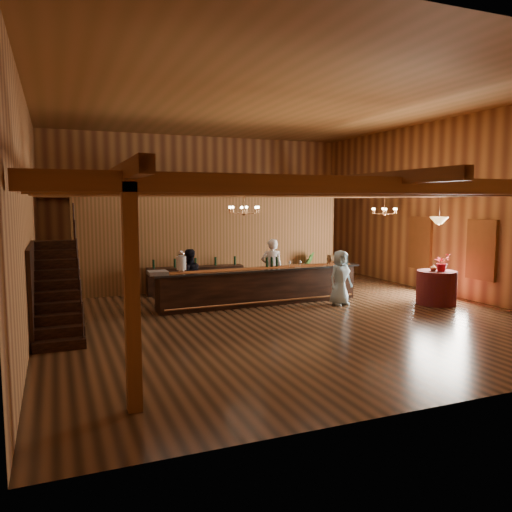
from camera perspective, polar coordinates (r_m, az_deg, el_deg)
name	(u,v)px	position (r m, az deg, el deg)	size (l,w,h in m)	color
floor	(270,308)	(13.86, 1.65, -5.98)	(14.00, 14.00, 0.00)	brown
ceiling	(271,104)	(13.79, 1.73, 16.96)	(14.00, 14.00, 0.00)	#965B2C
wall_back	(200,206)	(20.16, -6.37, 5.68)	(12.00, 0.10, 5.50)	#B47B41
wall_front	(470,215)	(7.68, 23.26, 4.37)	(12.00, 0.10, 5.50)	#B47B41
wall_left	(27,210)	(12.42, -24.66, 4.83)	(0.10, 14.00, 5.50)	#B47B41
wall_right	(445,207)	(16.88, 20.76, 5.22)	(0.10, 14.00, 5.50)	#B47B41
beam_grid	(263,190)	(14.02, 0.86, 7.50)	(11.90, 13.90, 0.39)	brown
support_posts	(278,252)	(13.16, 2.55, 0.42)	(9.20, 10.20, 3.20)	brown
partition_wall	(215,243)	(16.72, -4.73, 1.47)	(9.00, 0.18, 3.10)	brown
window_right_front	(482,250)	(15.77, 24.40, 0.65)	(0.12, 1.05, 1.75)	white
window_right_back	(421,243)	(17.65, 18.29, 1.43)	(0.12, 1.05, 1.75)	white
staircase	(57,290)	(11.83, -21.77, -3.62)	(1.00, 2.80, 2.00)	#371D11
backroom_boxes	(204,266)	(18.79, -5.92, -1.15)	(4.10, 0.60, 1.10)	#371D11
tasting_bar	(260,286)	(14.28, 0.49, -3.46)	(6.24, 0.95, 1.05)	#371D11
beverage_dispenser	(181,262)	(13.46, -8.54, -0.70)	(0.26, 0.26, 0.60)	silver
glass_rack_tray	(158,273)	(13.24, -11.19, -1.89)	(0.50, 0.50, 0.10)	gray
raffle_drum	(333,259)	(15.25, 8.74, -0.31)	(0.34, 0.24, 0.30)	brown
bar_bottle_0	(267,262)	(14.40, 1.25, -0.73)	(0.07, 0.07, 0.30)	black
bar_bottle_1	(272,262)	(14.47, 1.80, -0.70)	(0.07, 0.07, 0.30)	black
bar_bottle_2	(277,262)	(14.54, 2.39, -0.67)	(0.07, 0.07, 0.30)	black
backbar_shelf	(196,280)	(16.14, -6.91, -2.72)	(3.07, 0.48, 0.86)	#371D11
round_table	(436,287)	(15.23, 19.91, -3.40)	(1.11, 1.11, 0.96)	#50121E
chandelier_left	(244,210)	(12.63, -1.36, 5.33)	(0.80, 0.80, 0.62)	#B87C4C
chandelier_right	(384,211)	(16.09, 14.45, 5.03)	(0.80, 0.80, 0.71)	#B87C4C
pendant_lamp	(439,220)	(15.04, 20.18, 3.84)	(0.52, 0.52, 0.90)	#B87C4C
bartender	(272,268)	(15.22, 1.81, -1.42)	(0.66, 0.43, 1.81)	white
staff_second	(189,277)	(14.23, -7.69, -2.43)	(0.78, 0.61, 1.60)	black
guest	(340,278)	(14.38, 9.62, -2.44)	(0.77, 0.50, 1.57)	#A2CBDD
floor_plant	(307,268)	(17.74, 5.82, -1.39)	(0.65, 0.52, 1.17)	#316022
table_flowers	(442,262)	(15.12, 20.49, -0.68)	(0.46, 0.39, 0.51)	red
table_vase	(433,266)	(15.07, 19.62, -1.06)	(0.15, 0.15, 0.30)	#B87C4C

